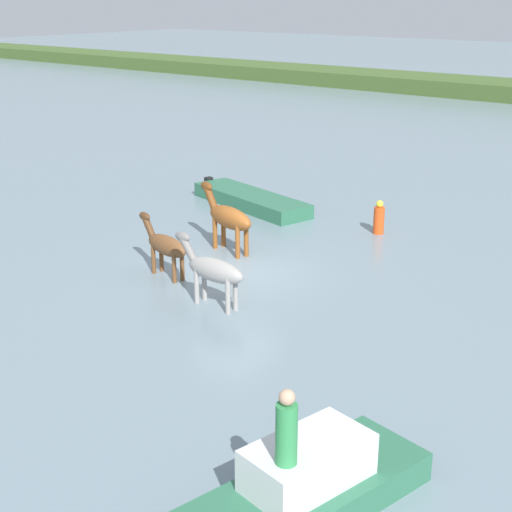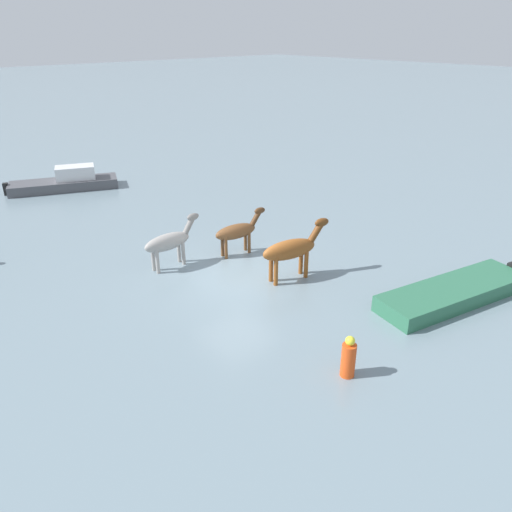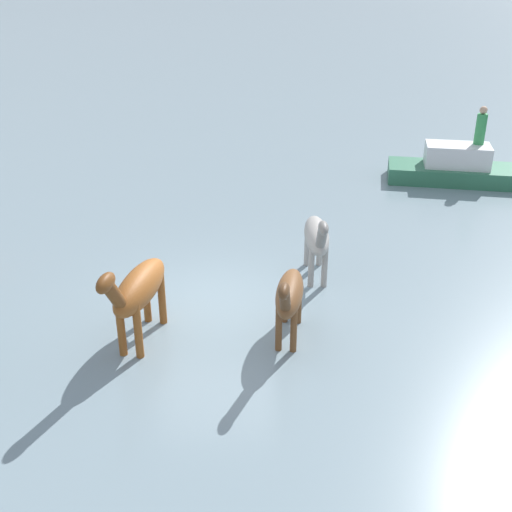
{
  "view_description": "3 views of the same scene",
  "coord_description": "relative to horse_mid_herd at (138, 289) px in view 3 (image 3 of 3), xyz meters",
  "views": [
    {
      "loc": [
        13.4,
        -15.56,
        7.64
      ],
      "look_at": [
        0.97,
        -0.13,
        0.74
      ],
      "focal_mm": 53.38,
      "sensor_mm": 36.0,
      "label": 1
    },
    {
      "loc": [
        9.59,
        11.58,
        7.83
      ],
      "look_at": [
        -0.49,
        0.47,
        0.8
      ],
      "focal_mm": 34.33,
      "sensor_mm": 36.0,
      "label": 2
    },
    {
      "loc": [
        -11.28,
        -0.62,
        6.54
      ],
      "look_at": [
        0.31,
        -0.83,
        0.97
      ],
      "focal_mm": 43.77,
      "sensor_mm": 36.0,
      "label": 3
    }
  ],
  "objects": [
    {
      "name": "ground_plane",
      "position": [
        1.3,
        -1.35,
        -1.1
      ],
      "size": [
        215.85,
        215.85,
        0.0
      ],
      "primitive_type": "plane",
      "color": "gray"
    },
    {
      "name": "horse_mid_herd",
      "position": [
        0.0,
        0.0,
        0.0
      ],
      "size": [
        2.57,
        1.05,
        1.99
      ],
      "rotation": [
        0.0,
        0.0,
        2.9
      ],
      "color": "brown",
      "rests_on": "ground_plane"
    },
    {
      "name": "horse_gray_outer",
      "position": [
        0.04,
        -2.76,
        -0.18
      ],
      "size": [
        2.16,
        0.77,
        1.67
      ],
      "rotation": [
        0.0,
        0.0,
        2.97
      ],
      "color": "brown",
      "rests_on": "ground_plane"
    },
    {
      "name": "horse_dark_mare",
      "position": [
        2.53,
        -3.53,
        -0.12
      ],
      "size": [
        2.28,
        0.54,
        1.78
      ],
      "rotation": [
        0.0,
        0.0,
        3.13
      ],
      "color": "#9E9993",
      "rests_on": "ground_plane"
    },
    {
      "name": "boat_skiff_near",
      "position": [
        9.01,
        -9.23,
        -0.77
      ],
      "size": [
        2.58,
        5.8,
        1.37
      ],
      "rotation": [
        0.0,
        0.0,
        1.38
      ],
      "color": "#2D6B4C",
      "rests_on": "ground_plane"
    },
    {
      "name": "person_boatman_standing",
      "position": [
        9.16,
        -9.33,
        0.67
      ],
      "size": [
        0.32,
        0.32,
        1.19
      ],
      "color": "#338C4C",
      "rests_on": "boat_skiff_near"
    }
  ]
}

